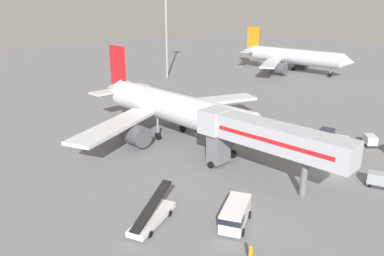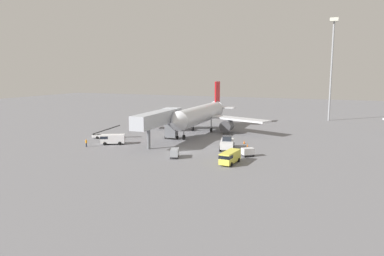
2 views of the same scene
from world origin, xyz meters
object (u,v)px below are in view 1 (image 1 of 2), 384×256
service_van_mid_left (235,214)px  ground_crew_worker_foreground (250,254)px  baggage_cart_outer_right (370,140)px  airplane_background (292,57)px  belt_loader_truck (152,217)px  jet_bridge (261,136)px  baggage_cart_near_left (380,179)px  airplane_at_gate (172,108)px  safety_cone_alpha (308,133)px  safety_cone_bravo (287,130)px  pushback_tug (324,139)px

service_van_mid_left → ground_crew_worker_foreground: (-3.20, -4.29, -0.30)m
baggage_cart_outer_right → airplane_background: size_ratio=0.07×
belt_loader_truck → ground_crew_worker_foreground: (2.08, -9.56, 0.12)m
belt_loader_truck → airplane_background: bearing=24.4°
jet_bridge → baggage_cart_near_left: size_ratio=6.44×
belt_loader_truck → baggage_cart_outer_right: 34.50m
jet_bridge → baggage_cart_near_left: 13.65m
airplane_at_gate → safety_cone_alpha: size_ratio=60.08×
service_van_mid_left → baggage_cart_near_left: size_ratio=1.82×
service_van_mid_left → airplane_background: airplane_background is taller
ground_crew_worker_foreground → airplane_background: size_ratio=0.05×
ground_crew_worker_foreground → baggage_cart_outer_right: bearing=7.7°
service_van_mid_left → jet_bridge: bearing=24.8°
safety_cone_bravo → baggage_cart_outer_right: bearing=-72.3°
service_van_mid_left → airplane_background: size_ratio=0.15×
pushback_tug → service_van_mid_left: pushback_tug is taller
ground_crew_worker_foreground → airplane_background: bearing=30.8°
jet_bridge → baggage_cart_near_left: jet_bridge is taller
jet_bridge → belt_loader_truck: bearing=175.8°
airplane_at_gate → baggage_cart_outer_right: 28.18m
ground_crew_worker_foreground → airplane_background: airplane_background is taller
baggage_cart_outer_right → safety_cone_bravo: (-3.56, 11.16, -0.50)m
baggage_cart_outer_right → airplane_background: bearing=43.7°
safety_cone_bravo → airplane_background: bearing=32.2°
pushback_tug → ground_crew_worker_foreground: (-26.87, -8.47, -0.39)m
safety_cone_alpha → safety_cone_bravo: bearing=116.4°
airplane_at_gate → pushback_tug: size_ratio=5.37×
service_van_mid_left → safety_cone_bravo: 27.64m
pushback_tug → service_van_mid_left: (-23.66, -4.18, -0.09)m
service_van_mid_left → baggage_cart_outer_right: size_ratio=2.12×
pushback_tug → baggage_cart_outer_right: (5.16, -4.15, -0.42)m
airplane_at_gate → baggage_cart_outer_right: bearing=-51.5°
service_van_mid_left → ground_crew_worker_foreground: service_van_mid_left is taller
jet_bridge → service_van_mid_left: jet_bridge is taller
airplane_background → ground_crew_worker_foreground: bearing=-149.2°
airplane_at_gate → baggage_cart_near_left: (5.79, -27.81, -3.45)m
airplane_background → safety_cone_bravo: bearing=-147.8°
service_van_mid_left → baggage_cart_near_left: bearing=-18.9°
baggage_cart_outer_right → safety_cone_bravo: size_ratio=3.49×
service_van_mid_left → safety_cone_alpha: service_van_mid_left is taller
baggage_cart_near_left → baggage_cart_outer_right: 13.05m
airplane_at_gate → safety_cone_bravo: bearing=-37.7°
ground_crew_worker_foreground → safety_cone_alpha: 32.44m
baggage_cart_outer_right → airplane_at_gate: bearing=128.5°
jet_bridge → service_van_mid_left: (-9.09, -4.20, -4.03)m
ground_crew_worker_foreground → service_van_mid_left: bearing=53.3°
safety_cone_alpha → jet_bridge: bearing=-166.8°
belt_loader_truck → service_van_mid_left: 7.47m
baggage_cart_outer_right → safety_cone_alpha: bearing=104.5°
jet_bridge → ground_crew_worker_foreground: bearing=-145.4°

